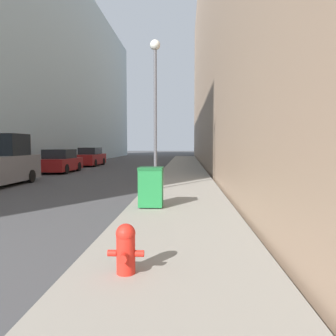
{
  "coord_description": "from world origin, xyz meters",
  "views": [
    {
      "loc": [
        5.75,
        -3.17,
        1.87
      ],
      "look_at": [
        4.54,
        18.8,
        0.32
      ],
      "focal_mm": 35.0,
      "sensor_mm": 36.0,
      "label": 1
    }
  ],
  "objects_px": {
    "fire_hydrant": "(126,248)",
    "lamppost": "(155,96)",
    "parked_sedan_far": "(90,157)",
    "trash_bin": "(151,187)",
    "parked_sedan_near": "(60,162)"
  },
  "relations": [
    {
      "from": "fire_hydrant",
      "to": "parked_sedan_far",
      "type": "height_order",
      "value": "parked_sedan_far"
    },
    {
      "from": "fire_hydrant",
      "to": "parked_sedan_far",
      "type": "distance_m",
      "value": 25.96
    },
    {
      "from": "lamppost",
      "to": "parked_sedan_near",
      "type": "relative_size",
      "value": 1.4
    },
    {
      "from": "fire_hydrant",
      "to": "parked_sedan_near",
      "type": "distance_m",
      "value": 19.22
    },
    {
      "from": "parked_sedan_far",
      "to": "parked_sedan_near",
      "type": "bearing_deg",
      "value": -89.89
    },
    {
      "from": "fire_hydrant",
      "to": "parked_sedan_near",
      "type": "bearing_deg",
      "value": 113.92
    },
    {
      "from": "trash_bin",
      "to": "parked_sedan_near",
      "type": "distance_m",
      "value": 14.92
    },
    {
      "from": "trash_bin",
      "to": "parked_sedan_near",
      "type": "height_order",
      "value": "parked_sedan_near"
    },
    {
      "from": "lamppost",
      "to": "parked_sedan_near",
      "type": "distance_m",
      "value": 12.09
    },
    {
      "from": "lamppost",
      "to": "parked_sedan_far",
      "type": "xyz_separation_m",
      "value": [
        -7.41,
        16.25,
        -3.02
      ]
    },
    {
      "from": "fire_hydrant",
      "to": "lamppost",
      "type": "bearing_deg",
      "value": 92.64
    },
    {
      "from": "parked_sedan_near",
      "to": "parked_sedan_far",
      "type": "distance_m",
      "value": 7.19
    },
    {
      "from": "fire_hydrant",
      "to": "trash_bin",
      "type": "relative_size",
      "value": 0.61
    },
    {
      "from": "trash_bin",
      "to": "lamppost",
      "type": "height_order",
      "value": "lamppost"
    },
    {
      "from": "lamppost",
      "to": "parked_sedan_far",
      "type": "bearing_deg",
      "value": 114.53
    }
  ]
}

